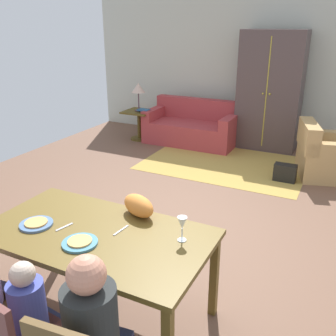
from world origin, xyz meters
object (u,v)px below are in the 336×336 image
(couch, at_px, (192,128))
(table_lamp, at_px, (138,89))
(plate_near_man, at_px, (36,224))
(armoire, at_px, (270,91))
(dining_table, at_px, (97,241))
(book_lower, at_px, (148,111))
(wine_glass, at_px, (182,224))
(plate_near_child, at_px, (80,243))
(handbag, at_px, (285,173))
(cat, at_px, (139,206))
(person_child, at_px, (36,327))
(book_upper, at_px, (144,110))
(side_table, at_px, (139,121))
(armchair, at_px, (326,156))

(couch, height_order, table_lamp, table_lamp)
(couch, xyz_separation_m, table_lamp, (-1.03, -0.26, 0.71))
(plate_near_man, xyz_separation_m, armoire, (0.64, 5.09, 0.28))
(dining_table, height_order, book_lower, dining_table)
(wine_glass, distance_m, armoire, 4.81)
(couch, height_order, armoire, armoire)
(plate_near_child, distance_m, handbag, 3.78)
(cat, relative_size, table_lamp, 0.59)
(book_lower, bearing_deg, couch, 17.30)
(person_child, height_order, handbag, person_child)
(plate_near_child, relative_size, table_lamp, 0.46)
(wine_glass, xyz_separation_m, book_lower, (-2.63, 4.17, -0.30))
(plate_near_child, height_order, book_upper, plate_near_child)
(plate_near_man, distance_m, side_table, 4.82)
(side_table, distance_m, table_lamp, 0.63)
(person_child, bearing_deg, armoire, 88.27)
(plate_near_child, height_order, person_child, person_child)
(wine_glass, bearing_deg, plate_near_man, -164.52)
(person_child, distance_m, handbag, 4.20)
(cat, distance_m, couch, 4.48)
(cat, distance_m, table_lamp, 4.64)
(couch, bearing_deg, armoire, 14.71)
(cat, distance_m, side_table, 4.66)
(couch, xyz_separation_m, armchair, (2.48, -0.67, 0.02))
(armchair, distance_m, armoire, 1.70)
(table_lamp, bearing_deg, handbag, -16.60)
(wine_glass, bearing_deg, couch, 111.98)
(book_upper, height_order, handbag, book_upper)
(wine_glass, height_order, armoire, armoire)
(side_table, height_order, book_upper, book_upper)
(dining_table, distance_m, person_child, 0.70)
(book_lower, bearing_deg, plate_near_child, -66.06)
(couch, distance_m, book_lower, 0.92)
(wine_glass, bearing_deg, armchair, 79.53)
(dining_table, distance_m, couch, 4.78)
(table_lamp, bearing_deg, couch, 14.04)
(wine_glass, xyz_separation_m, handbag, (0.20, 3.28, -0.76))
(armchair, height_order, handbag, armchair)
(plate_near_man, bearing_deg, couch, 98.49)
(cat, distance_m, book_lower, 4.54)
(dining_table, height_order, plate_near_man, plate_near_man)
(dining_table, distance_m, cat, 0.43)
(plate_near_man, height_order, handbag, plate_near_man)
(armoire, bearing_deg, wine_glass, -84.75)
(wine_glass, distance_m, armchair, 3.87)
(plate_near_man, bearing_deg, wine_glass, 15.48)
(couch, xyz_separation_m, handbag, (1.99, -1.16, -0.17))
(armoire, xyz_separation_m, side_table, (-2.38, -0.61, -0.67))
(dining_table, xyz_separation_m, armoire, (0.17, 4.97, 0.36))
(cat, xyz_separation_m, armoire, (0.02, 4.60, 0.20))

